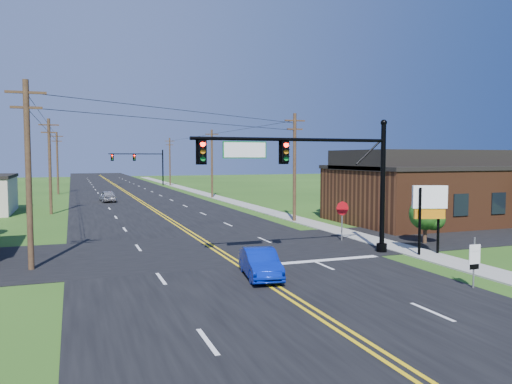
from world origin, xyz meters
name	(u,v)px	position (x,y,z in m)	size (l,w,h in m)	color
ground	(302,309)	(0.00, 0.00, 0.00)	(260.00, 260.00, 0.00)	#244614
road_main	(135,199)	(0.00, 50.00, 0.02)	(16.00, 220.00, 0.04)	black
road_cross	(213,250)	(0.00, 12.00, 0.02)	(70.00, 10.00, 0.04)	black
sidewalk	(236,203)	(10.50, 40.00, 0.04)	(2.00, 160.00, 0.08)	gray
signal_mast_main	(311,169)	(4.34, 8.00, 4.75)	(11.30, 0.60, 7.48)	black
signal_mast_far	(140,162)	(4.44, 80.00, 4.55)	(10.98, 0.60, 7.48)	black
brick_building	(427,194)	(20.00, 18.00, 2.35)	(14.20, 11.20, 4.70)	#4E2816
utility_pole_left_a	(28,171)	(-9.50, 10.00, 4.72)	(1.80, 0.28, 9.00)	#322117
utility_pole_left_b	(50,164)	(-9.50, 35.00, 4.72)	(1.80, 0.28, 9.00)	#322117
utility_pole_left_c	(57,162)	(-9.50, 62.00, 4.72)	(1.80, 0.28, 9.00)	#322117
utility_pole_right_a	(295,165)	(9.80, 22.00, 4.72)	(1.80, 0.28, 9.00)	#322117
utility_pole_right_b	(212,162)	(9.80, 48.00, 4.72)	(1.80, 0.28, 9.00)	#322117
utility_pole_right_c	(170,161)	(9.80, 78.00, 4.72)	(1.80, 0.28, 9.00)	#322117
tree_right_back	(336,187)	(16.00, 26.00, 2.60)	(3.00, 3.00, 4.10)	#322117
shrub_corner	(425,214)	(13.00, 9.50, 1.85)	(2.00, 2.00, 2.86)	#322117
blue_car	(260,264)	(0.19, 4.70, 0.64)	(1.36, 3.89, 1.28)	#071FAD
distant_car	(108,196)	(-3.59, 46.37, 0.70)	(1.64, 4.09, 1.39)	#A2A2A6
route_sign	(474,259)	(7.73, -0.02, 1.24)	(0.53, 0.09, 2.13)	slate
stop_sign	(342,212)	(8.61, 12.08, 1.85)	(0.92, 0.13, 2.57)	slate
pylon_sign	(430,204)	(10.70, 6.36, 2.81)	(1.84, 0.90, 3.84)	black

